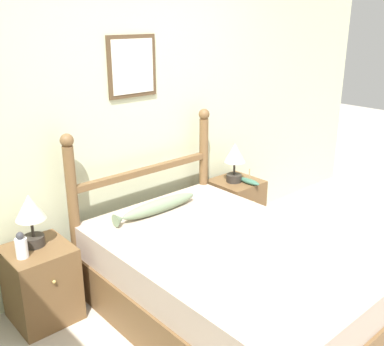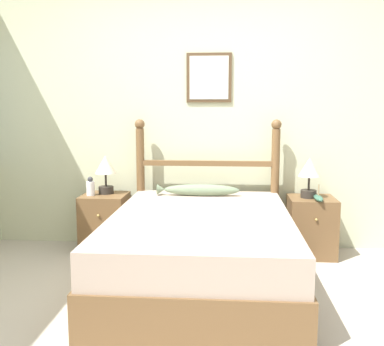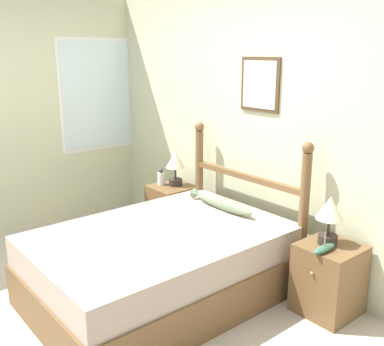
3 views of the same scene
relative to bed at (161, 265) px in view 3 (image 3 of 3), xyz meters
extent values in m
plane|color=#B7AD9E|center=(-0.07, -0.60, -0.28)|extent=(16.00, 16.00, 0.00)
cube|color=beige|center=(-0.07, 1.13, 0.99)|extent=(6.40, 0.06, 2.55)
cube|color=#4C3823|center=(0.01, 1.09, 1.37)|extent=(0.43, 0.02, 0.47)
cube|color=beige|center=(0.01, 1.08, 1.37)|extent=(0.37, 0.01, 0.41)
cube|color=white|center=(-2.16, 0.67, 1.15)|extent=(0.01, 0.98, 1.31)
cube|color=silver|center=(-2.16, 0.67, 1.15)|extent=(0.01, 0.90, 1.23)
cube|color=brown|center=(0.00, 0.00, -0.12)|extent=(1.37, 1.99, 0.34)
cube|color=tan|center=(0.00, 0.00, 0.17)|extent=(1.33, 1.95, 0.24)
cylinder|color=brown|center=(-0.65, 0.96, 0.30)|extent=(0.08, 0.08, 1.18)
sphere|color=brown|center=(-0.65, 0.96, 0.93)|extent=(0.10, 0.10, 0.10)
cylinder|color=brown|center=(0.65, 0.96, 0.30)|extent=(0.08, 0.08, 1.18)
sphere|color=brown|center=(0.65, 0.96, 0.93)|extent=(0.10, 0.10, 0.10)
cube|color=brown|center=(0.00, 0.96, 0.56)|extent=(1.29, 0.06, 0.05)
cube|color=brown|center=(-0.98, 0.86, -0.01)|extent=(0.42, 0.42, 0.55)
sphere|color=tan|center=(-0.98, 0.63, 0.11)|extent=(0.02, 0.02, 0.02)
cube|color=brown|center=(0.98, 0.86, -0.01)|extent=(0.42, 0.42, 0.55)
sphere|color=tan|center=(0.98, 0.63, 0.11)|extent=(0.02, 0.02, 0.02)
cylinder|color=#2D2823|center=(-0.98, 0.91, 0.30)|extent=(0.14, 0.14, 0.07)
cylinder|color=#2D2823|center=(-0.98, 0.91, 0.40)|extent=(0.02, 0.02, 0.13)
cone|color=beige|center=(-0.98, 0.91, 0.55)|extent=(0.20, 0.20, 0.17)
cylinder|color=#2D2823|center=(0.95, 0.86, 0.30)|extent=(0.14, 0.14, 0.07)
cylinder|color=#2D2823|center=(0.95, 0.86, 0.40)|extent=(0.02, 0.02, 0.13)
cone|color=beige|center=(0.95, 0.86, 0.55)|extent=(0.20, 0.20, 0.17)
cylinder|color=white|center=(-1.10, 0.80, 0.33)|extent=(0.08, 0.08, 0.13)
sphere|color=#333338|center=(-1.10, 0.80, 0.42)|extent=(0.05, 0.05, 0.05)
ellipsoid|color=#386651|center=(1.01, 0.72, 0.29)|extent=(0.07, 0.24, 0.05)
cylinder|color=#997F56|center=(1.01, 0.72, 0.36)|extent=(0.01, 0.01, 0.10)
ellipsoid|color=gray|center=(-0.04, 0.72, 0.35)|extent=(0.69, 0.10, 0.11)
cone|color=gray|center=(-0.41, 0.72, 0.35)|extent=(0.07, 0.10, 0.10)
camera|label=1|loc=(-1.98, -1.84, 1.75)|focal=42.00mm
camera|label=2|loc=(0.19, -3.30, 1.07)|focal=42.00mm
camera|label=3|loc=(2.68, -1.90, 1.66)|focal=42.00mm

